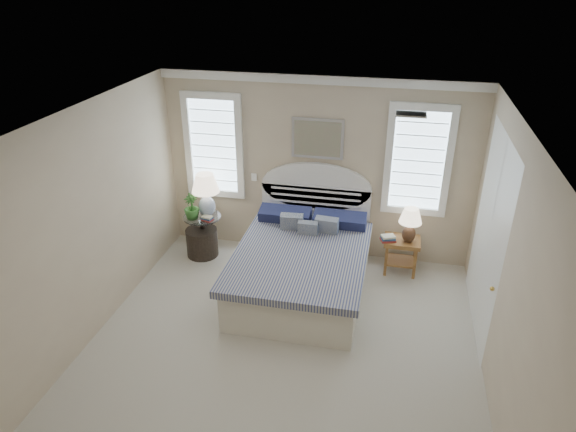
# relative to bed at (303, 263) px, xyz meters

# --- Properties ---
(floor) EXTENTS (4.50, 5.00, 0.01)m
(floor) POSITION_rel_bed_xyz_m (0.00, -1.46, -0.39)
(floor) COLOR #B9B39E
(floor) RESTS_ON ground
(ceiling) EXTENTS (4.50, 5.00, 0.01)m
(ceiling) POSITION_rel_bed_xyz_m (0.00, -1.46, 2.31)
(ceiling) COLOR silver
(ceiling) RESTS_ON wall_back
(wall_back) EXTENTS (4.50, 0.02, 2.70)m
(wall_back) POSITION_rel_bed_xyz_m (0.00, 1.04, 0.96)
(wall_back) COLOR #BEAA8E
(wall_back) RESTS_ON floor
(wall_left) EXTENTS (0.02, 5.00, 2.70)m
(wall_left) POSITION_rel_bed_xyz_m (-2.25, -1.46, 0.96)
(wall_left) COLOR #BEAA8E
(wall_left) RESTS_ON floor
(wall_right) EXTENTS (0.02, 5.00, 2.70)m
(wall_right) POSITION_rel_bed_xyz_m (2.25, -1.46, 0.96)
(wall_right) COLOR #BEAA8E
(wall_right) RESTS_ON floor
(crown_molding) EXTENTS (4.50, 0.08, 0.12)m
(crown_molding) POSITION_rel_bed_xyz_m (0.00, 1.00, 2.25)
(crown_molding) COLOR white
(crown_molding) RESTS_ON wall_back
(hvac_vent) EXTENTS (0.30, 0.20, 0.02)m
(hvac_vent) POSITION_rel_bed_xyz_m (1.20, -0.66, 2.29)
(hvac_vent) COLOR #B2B2B2
(hvac_vent) RESTS_ON ceiling
(switch_plate) EXTENTS (0.08, 0.01, 0.12)m
(switch_plate) POSITION_rel_bed_xyz_m (-0.95, 1.03, 0.76)
(switch_plate) COLOR white
(switch_plate) RESTS_ON wall_back
(window_left) EXTENTS (0.90, 0.06, 1.60)m
(window_left) POSITION_rel_bed_xyz_m (-1.55, 1.02, 1.21)
(window_left) COLOR #C9E9FF
(window_left) RESTS_ON wall_back
(window_right) EXTENTS (0.90, 0.06, 1.60)m
(window_right) POSITION_rel_bed_xyz_m (1.40, 1.02, 1.21)
(window_right) COLOR #C9E9FF
(window_right) RESTS_ON wall_back
(painting) EXTENTS (0.74, 0.04, 0.58)m
(painting) POSITION_rel_bed_xyz_m (0.00, 1.00, 1.43)
(painting) COLOR silver
(painting) RESTS_ON wall_back
(closet_door) EXTENTS (0.02, 1.80, 2.40)m
(closet_door) POSITION_rel_bed_xyz_m (2.23, -0.26, 0.81)
(closet_door) COLOR white
(closet_door) RESTS_ON floor
(bed) EXTENTS (1.72, 2.28, 1.47)m
(bed) POSITION_rel_bed_xyz_m (0.00, 0.00, 0.00)
(bed) COLOR silver
(bed) RESTS_ON floor
(side_table_left) EXTENTS (0.56, 0.56, 0.63)m
(side_table_left) POSITION_rel_bed_xyz_m (-1.65, 0.59, 0.00)
(side_table_left) COLOR black
(side_table_left) RESTS_ON floor
(nightstand_right) EXTENTS (0.50, 0.40, 0.53)m
(nightstand_right) POSITION_rel_bed_xyz_m (1.30, 0.69, 0.00)
(nightstand_right) COLOR olive
(nightstand_right) RESTS_ON floor
(floor_pot) EXTENTS (0.59, 0.59, 0.43)m
(floor_pot) POSITION_rel_bed_xyz_m (-1.66, 0.54, -0.17)
(floor_pot) COLOR black
(floor_pot) RESTS_ON floor
(lamp_left) EXTENTS (0.44, 0.44, 0.67)m
(lamp_left) POSITION_rel_bed_xyz_m (-1.58, 0.64, 0.65)
(lamp_left) COLOR white
(lamp_left) RESTS_ON side_table_left
(lamp_right) EXTENTS (0.39, 0.39, 0.51)m
(lamp_right) POSITION_rel_bed_xyz_m (1.37, 0.66, 0.46)
(lamp_right) COLOR black
(lamp_right) RESTS_ON nightstand_right
(potted_plant) EXTENTS (0.27, 0.27, 0.39)m
(potted_plant) POSITION_rel_bed_xyz_m (-1.76, 0.49, 0.44)
(potted_plant) COLOR #3B742E
(potted_plant) RESTS_ON side_table_left
(books_left) EXTENTS (0.19, 0.17, 0.07)m
(books_left) POSITION_rel_bed_xyz_m (-1.53, 0.48, 0.28)
(books_left) COLOR maroon
(books_left) RESTS_ON side_table_left
(books_right) EXTENTS (0.24, 0.20, 0.08)m
(books_right) POSITION_rel_bed_xyz_m (1.10, 0.61, 0.18)
(books_right) COLOR maroon
(books_right) RESTS_ON nightstand_right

